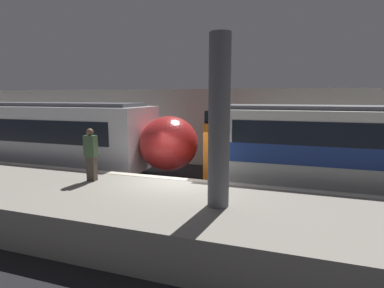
% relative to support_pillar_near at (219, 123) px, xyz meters
% --- Properties ---
extents(ground_plane, '(120.00, 120.00, 0.00)m').
position_rel_support_pillar_near_xyz_m(ground_plane, '(-1.82, 2.09, -3.13)').
color(ground_plane, black).
extents(platform, '(40.00, 3.98, 1.07)m').
position_rel_support_pillar_near_xyz_m(platform, '(-1.82, 0.10, -2.60)').
color(platform, gray).
rests_on(platform, ground).
extents(station_rear_barrier, '(50.00, 0.15, 4.14)m').
position_rel_support_pillar_near_xyz_m(station_rear_barrier, '(-1.82, 8.56, -1.06)').
color(station_rear_barrier, '#9E998E').
rests_on(station_rear_barrier, ground).
extents(support_pillar_near, '(0.52, 0.52, 4.13)m').
position_rel_support_pillar_near_xyz_m(support_pillar_near, '(0.00, 0.00, 0.00)').
color(support_pillar_near, '#56565B').
rests_on(support_pillar_near, platform).
extents(person_waiting, '(0.38, 0.24, 1.69)m').
position_rel_support_pillar_near_xyz_m(person_waiting, '(-4.37, 0.90, -1.17)').
color(person_waiting, '#473D33').
rests_on(person_waiting, platform).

